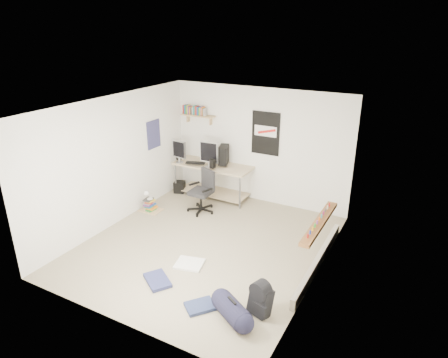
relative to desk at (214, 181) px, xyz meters
The scene contains 26 objects.
floor 2.20m from the desk, 63.94° to the right, with size 4.00×4.50×0.01m, color gray.
ceiling 3.05m from the desk, 63.94° to the right, with size 4.00×4.50×0.01m, color white.
back_wall 1.34m from the desk, 17.60° to the left, with size 4.00×0.01×2.50m, color silver.
left_wall 2.39m from the desk, 118.28° to the right, with size 0.01×4.50×2.50m, color silver.
right_wall 3.65m from the desk, 33.41° to the right, with size 0.01×4.50×2.50m, color silver.
desk is the anchor object (origin of this frame).
monitor_left 1.00m from the desk, 158.97° to the right, with size 0.36×0.09×0.40m, color #949398.
monitor_right 0.71m from the desk, 83.60° to the right, with size 0.43×0.11×0.47m, color #939397.
pc_tower 0.69m from the desk, 11.72° to the left, with size 0.18×0.39×0.41m, color black.
keyboard 0.61m from the desk, 144.48° to the right, with size 0.43×0.15×0.02m, color black.
speaker_left 0.97m from the desk, 164.34° to the right, with size 0.09×0.09×0.18m, color black.
speaker_right 0.64m from the desk, 63.34° to the right, with size 0.10×0.10×0.20m, color black.
office_chair 0.85m from the desk, 78.84° to the right, with size 0.59×0.59×0.90m, color black.
wall_shelf 1.51m from the desk, 159.23° to the left, with size 0.80×0.22×0.24m, color tan.
poster_back_wall 1.64m from the desk, 14.12° to the left, with size 0.62×0.03×0.92m, color black.
poster_left_wall 1.71m from the desk, 143.87° to the right, with size 0.02×0.42×0.60m, color navy.
window 3.51m from the desk, 29.63° to the right, with size 0.10×1.50×1.26m, color brown.
baseboard_heater 3.36m from the desk, 29.59° to the right, with size 0.08×2.50×0.18m, color #B7B2A8.
backpack 4.04m from the desk, 51.11° to the right, with size 0.30×0.24×0.40m, color black.
duffel_bag 4.11m from the desk, 56.78° to the right, with size 0.29×0.29×0.57m, color black.
tshirt 2.85m from the desk, 68.32° to the right, with size 0.44×0.38×0.04m, color silver.
jeans_a 3.38m from the desk, 75.12° to the right, with size 0.49×0.31×0.05m, color navy.
jeans_b 3.88m from the desk, 63.04° to the right, with size 0.39×0.30×0.05m, color #222B4D.
book_stack 1.55m from the desk, 121.31° to the right, with size 0.41×0.33×0.28m, color brown.
desk_lamp 1.54m from the desk, 120.29° to the right, with size 0.12×0.20×0.20m, color white.
subwoofer 0.86m from the desk, 164.43° to the right, with size 0.23×0.23×0.26m, color black.
Camera 1 is at (3.25, -5.32, 3.74)m, focal length 32.00 mm.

